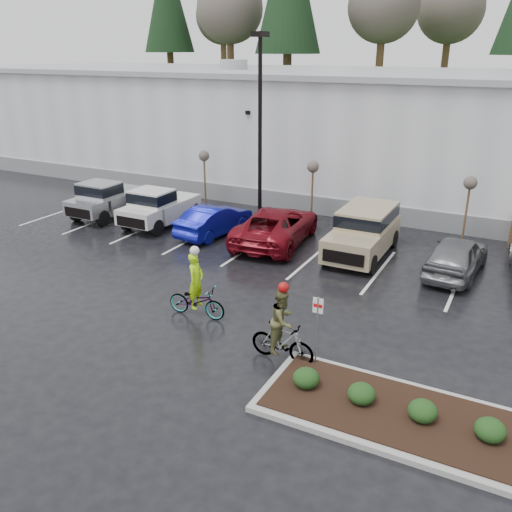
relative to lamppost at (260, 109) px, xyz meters
The scene contains 22 objects.
ground 13.87m from the lamppost, 71.57° to the right, with size 120.00×120.00×0.00m, color black.
warehouse 10.95m from the lamppost, 68.18° to the left, with size 60.50×15.50×7.20m.
wooded_ridge 33.35m from the lamppost, 83.09° to the left, with size 80.00×25.00×6.00m, color #1D3C19.
lamppost is the anchor object (origin of this frame).
sapling_west 5.07m from the lamppost, 165.96° to the left, with size 0.60×0.60×3.20m.
sapling_mid 4.00m from the lamppost, 21.80° to the left, with size 0.60×0.60×3.20m.
sapling_east 10.48m from the lamppost, ahead, with size 0.60×0.60×3.20m.
curb_island 17.93m from the lamppost, 49.76° to the right, with size 8.00×3.00×0.15m, color gray.
mulch_bed 17.90m from the lamppost, 49.76° to the right, with size 7.60×2.60×0.04m, color black.
shrub_a 16.15m from the lamppost, 58.39° to the right, with size 0.70×0.70×0.52m, color black.
shrub_b 16.94m from the lamppost, 53.84° to the right, with size 0.70×0.70×0.52m, color black.
shrub_c 17.83m from the lamppost, 49.76° to the right, with size 0.70×0.70×0.52m, color black.
shrub_d 18.79m from the lamppost, 46.12° to the right, with size 0.70×0.70×0.52m, color black.
fire_lane_sign 14.78m from the lamppost, 56.54° to the right, with size 0.30×0.05×2.20m.
pickup_silver 9.33m from the lamppost, 160.58° to the right, with size 2.10×5.20×1.96m, color #AAADB2, non-canonical shape.
pickup_white 6.85m from the lamppost, 147.20° to the right, with size 2.10×5.20×1.96m, color silver, non-canonical shape.
car_blue 5.88m from the lamppost, 106.58° to the right, with size 1.54×4.43×1.46m, color #0D1193.
car_red 6.01m from the lamppost, 50.57° to the right, with size 2.77×6.01×1.67m, color maroon.
suv_tan 8.24m from the lamppost, 22.17° to the right, with size 2.20×5.10×2.06m, color tan, non-canonical shape.
car_grey 11.70m from the lamppost, 15.44° to the right, with size 1.85×4.61×1.57m, color slate.
cyclist_hivis 12.15m from the lamppost, 73.95° to the right, with size 2.12×0.86×2.52m.
cyclist_olive 14.51m from the lamppost, 60.24° to the right, with size 1.92×0.92×2.47m.
Camera 1 is at (8.40, -12.34, 8.50)m, focal length 38.00 mm.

